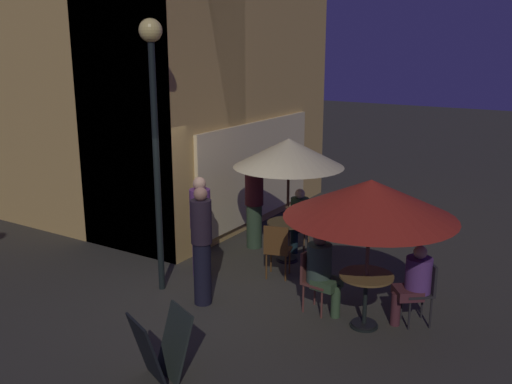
# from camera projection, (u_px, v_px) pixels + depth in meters

# --- Properties ---
(ground_plane) EXTENTS (60.00, 60.00, 0.00)m
(ground_plane) POSITION_uv_depth(u_px,v_px,m) (203.00, 298.00, 9.02)
(ground_plane) COLOR #37342A
(cafe_building) EXTENTS (6.08, 6.15, 9.00)m
(cafe_building) POSITION_uv_depth(u_px,v_px,m) (156.00, 14.00, 12.01)
(cafe_building) COLOR tan
(cafe_building) RESTS_ON ground
(street_lamp_near_corner) EXTENTS (0.35, 0.35, 4.26)m
(street_lamp_near_corner) POSITION_uv_depth(u_px,v_px,m) (154.00, 101.00, 8.57)
(street_lamp_near_corner) COLOR black
(street_lamp_near_corner) RESTS_ON ground
(menu_sandwich_board) EXTENTS (0.79, 0.76, 0.84)m
(menu_sandwich_board) POSITION_uv_depth(u_px,v_px,m) (161.00, 346.00, 6.73)
(menu_sandwich_board) COLOR #222923
(menu_sandwich_board) RESTS_ON ground
(cafe_table_0) EXTENTS (0.76, 0.76, 0.79)m
(cafe_table_0) POSITION_uv_depth(u_px,v_px,m) (366.00, 288.00, 7.96)
(cafe_table_0) COLOR black
(cafe_table_0) RESTS_ON ground
(cafe_table_1) EXTENTS (0.75, 0.75, 0.75)m
(cafe_table_1) POSITION_uv_depth(u_px,v_px,m) (288.00, 232.00, 10.42)
(cafe_table_1) COLOR black
(cafe_table_1) RESTS_ON ground
(patio_umbrella_0) EXTENTS (2.35, 2.35, 2.15)m
(patio_umbrella_0) POSITION_uv_depth(u_px,v_px,m) (370.00, 199.00, 7.63)
(patio_umbrella_0) COLOR black
(patio_umbrella_0) RESTS_ON ground
(patio_umbrella_1) EXTENTS (1.98, 1.98, 2.29)m
(patio_umbrella_1) POSITION_uv_depth(u_px,v_px,m) (289.00, 153.00, 10.05)
(patio_umbrella_1) COLOR black
(patio_umbrella_1) RESTS_ON ground
(cafe_chair_0) EXTENTS (0.44, 0.44, 0.93)m
(cafe_chair_0) POSITION_uv_depth(u_px,v_px,m) (314.00, 275.00, 8.48)
(cafe_chair_0) COLOR brown
(cafe_chair_0) RESTS_ON ground
(cafe_chair_1) EXTENTS (0.54, 0.54, 0.93)m
(cafe_chair_1) POSITION_uv_depth(u_px,v_px,m) (423.00, 287.00, 8.05)
(cafe_chair_1) COLOR black
(cafe_chair_1) RESTS_ON ground
(cafe_chair_2) EXTENTS (0.44, 0.44, 0.96)m
(cafe_chair_2) POSITION_uv_depth(u_px,v_px,m) (301.00, 219.00, 11.15)
(cafe_chair_2) COLOR brown
(cafe_chair_2) RESTS_ON ground
(cafe_chair_3) EXTENTS (0.52, 0.52, 0.96)m
(cafe_chair_3) POSITION_uv_depth(u_px,v_px,m) (277.00, 247.00, 9.61)
(cafe_chair_3) COLOR #593616
(cafe_chair_3) RESTS_ON ground
(patron_seated_0) EXTENTS (0.41, 0.55, 1.25)m
(patron_seated_0) POSITION_uv_depth(u_px,v_px,m) (322.00, 268.00, 8.35)
(patron_seated_0) COLOR #354D2D
(patron_seated_0) RESTS_ON ground
(patron_seated_1) EXTENTS (0.53, 0.55, 1.19)m
(patron_seated_1) POSITION_uv_depth(u_px,v_px,m) (415.00, 280.00, 8.00)
(patron_seated_1) COLOR #492125
(patron_seated_1) RESTS_ON ground
(patron_seated_2) EXTENTS (0.54, 0.41, 1.20)m
(patron_seated_2) POSITION_uv_depth(u_px,v_px,m) (299.00, 215.00, 10.99)
(patron_seated_2) COLOR black
(patron_seated_2) RESTS_ON ground
(patron_standing_3) EXTENTS (0.35, 0.35, 1.75)m
(patron_standing_3) POSITION_uv_depth(u_px,v_px,m) (201.00, 227.00, 9.66)
(patron_standing_3) COLOR #5D326C
(patron_standing_3) RESTS_ON ground
(patron_standing_4) EXTENTS (0.36, 0.36, 1.68)m
(patron_standing_4) POSITION_uv_depth(u_px,v_px,m) (254.00, 206.00, 11.05)
(patron_standing_4) COLOR #2D402A
(patron_standing_4) RESTS_ON ground
(patron_standing_5) EXTENTS (0.32, 0.32, 1.86)m
(patron_standing_5) POSITION_uv_depth(u_px,v_px,m) (202.00, 245.00, 8.59)
(patron_standing_5) COLOR black
(patron_standing_5) RESTS_ON ground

